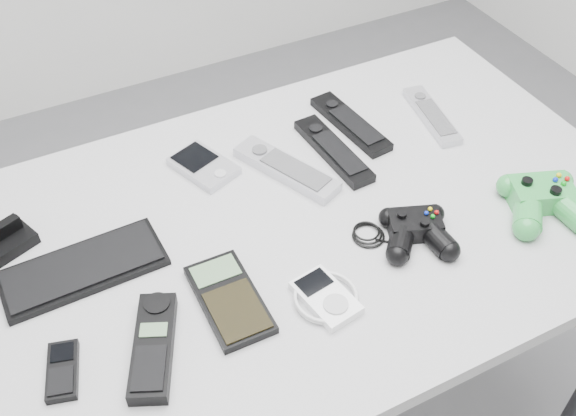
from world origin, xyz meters
name	(u,v)px	position (x,y,z in m)	size (l,w,h in m)	color
floor	(337,416)	(0.00, 0.00, 0.00)	(3.50, 3.50, 0.00)	slate
desk	(315,240)	(-0.09, 0.01, 0.73)	(1.20, 0.77, 0.80)	#A7A6A9
pda_keyboard	(83,268)	(-0.50, 0.06, 0.81)	(0.27, 0.11, 0.02)	black
dock_bracket	(3,236)	(-0.60, 0.18, 0.83)	(0.09, 0.08, 0.05)	black
pda	(204,165)	(-0.22, 0.21, 0.81)	(0.08, 0.13, 0.02)	#B8B7BF
remote_silver_a	(286,168)	(-0.08, 0.13, 0.82)	(0.06, 0.22, 0.02)	#B8B7BF
remote_black_a	(333,150)	(0.02, 0.14, 0.82)	(0.05, 0.22, 0.02)	black
remote_black_b	(350,123)	(0.10, 0.20, 0.82)	(0.05, 0.22, 0.02)	black
remote_silver_b	(432,115)	(0.27, 0.15, 0.81)	(0.05, 0.20, 0.02)	#B6B5BC
mobile_phone	(62,370)	(-0.57, -0.12, 0.81)	(0.04, 0.10, 0.02)	black
cordless_handset	(153,346)	(-0.44, -0.14, 0.82)	(0.06, 0.18, 0.03)	black
calculator	(229,299)	(-0.31, -0.11, 0.81)	(0.09, 0.18, 0.02)	black
mp3_player	(326,297)	(-0.17, -0.17, 0.81)	(0.10, 0.11, 0.02)	white
controller_black	(417,229)	(0.04, -0.12, 0.83)	(0.22, 0.14, 0.04)	black
controller_green	(544,198)	(0.28, -0.17, 0.83)	(0.15, 0.17, 0.05)	#248537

